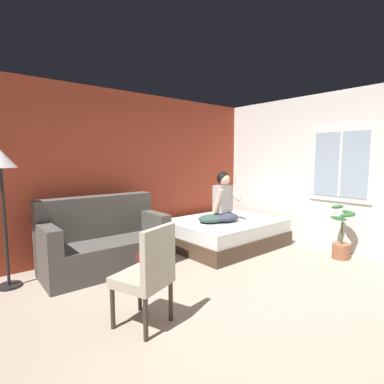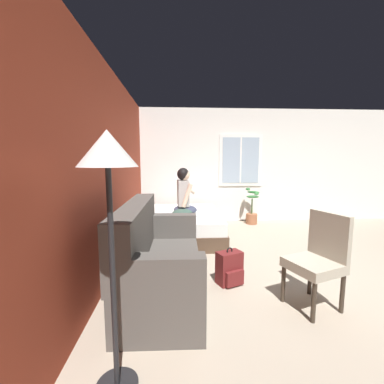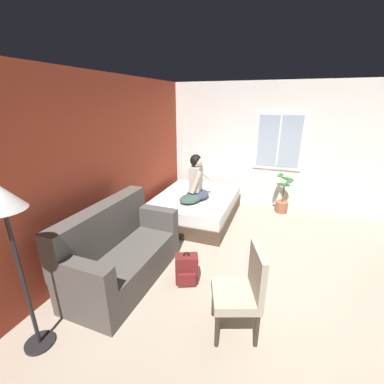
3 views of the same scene
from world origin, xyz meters
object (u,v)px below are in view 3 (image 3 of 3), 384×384
(bed, at_px, (196,207))
(throw_pillow, at_px, (190,199))
(couch, at_px, (120,253))
(floor_lamp, at_px, (5,215))
(side_chair, at_px, (243,289))
(cell_phone, at_px, (202,204))
(potted_plant, at_px, (283,199))
(backpack, at_px, (187,270))
(person_seated, at_px, (197,181))

(bed, distance_m, throw_pillow, 0.48)
(bed, xyz_separation_m, couch, (-2.18, 0.31, 0.16))
(throw_pillow, xyz_separation_m, floor_lamp, (-2.98, 0.51, 0.88))
(side_chair, distance_m, cell_phone, 2.37)
(throw_pillow, relative_size, potted_plant, 0.56)
(backpack, bearing_deg, throw_pillow, 18.81)
(bed, relative_size, floor_lamp, 1.14)
(backpack, bearing_deg, cell_phone, 10.62)
(backpack, xyz_separation_m, throw_pillow, (1.59, 0.54, 0.36))
(bed, height_order, backpack, bed)
(bed, relative_size, throw_pillow, 4.05)
(person_seated, relative_size, potted_plant, 1.03)
(cell_phone, bearing_deg, couch, -24.65)
(potted_plant, bearing_deg, side_chair, 174.71)
(side_chair, xyz_separation_m, cell_phone, (2.10, 1.10, -0.05))
(side_chair, xyz_separation_m, person_seated, (2.36, 1.31, 0.30))
(bed, bearing_deg, floor_lamp, 171.69)
(person_seated, bearing_deg, backpack, -164.91)
(couch, xyz_separation_m, potted_plant, (3.07, -1.99, -0.09))
(backpack, bearing_deg, side_chair, -122.77)
(side_chair, height_order, potted_plant, side_chair)
(backpack, bearing_deg, person_seated, 15.09)
(side_chair, height_order, cell_phone, side_chair)
(bed, height_order, cell_phone, cell_phone)
(cell_phone, bearing_deg, potted_plant, 125.03)
(cell_phone, bearing_deg, throw_pillow, -100.28)
(floor_lamp, bearing_deg, side_chair, -64.99)
(bed, height_order, throw_pillow, throw_pillow)
(throw_pillow, distance_m, floor_lamp, 3.15)
(cell_phone, bearing_deg, side_chair, 20.87)
(couch, xyz_separation_m, person_seated, (2.06, -0.38, 0.44))
(couch, bearing_deg, backpack, -75.86)
(cell_phone, xyz_separation_m, floor_lamp, (-2.97, 0.76, 0.94))
(floor_lamp, bearing_deg, person_seated, -9.73)
(person_seated, xyz_separation_m, cell_phone, (-0.26, -0.20, -0.35))
(floor_lamp, distance_m, potted_plant, 4.89)
(cell_phone, bearing_deg, bed, -152.13)
(bed, bearing_deg, side_chair, -151.11)
(person_seated, xyz_separation_m, backpack, (-1.84, -0.50, -0.64))
(couch, xyz_separation_m, cell_phone, (1.80, -0.58, 0.09))
(person_seated, distance_m, backpack, 2.01)
(person_seated, bearing_deg, bed, 28.63)
(backpack, bearing_deg, couch, 104.14)
(bed, height_order, couch, couch)
(bed, distance_m, potted_plant, 1.90)
(side_chair, xyz_separation_m, floor_lamp, (-0.87, 1.86, 0.90))
(throw_pillow, bearing_deg, bed, 2.96)
(backpack, height_order, potted_plant, potted_plant)
(person_seated, xyz_separation_m, potted_plant, (1.01, -1.62, -0.53))
(potted_plant, bearing_deg, cell_phone, 131.91)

